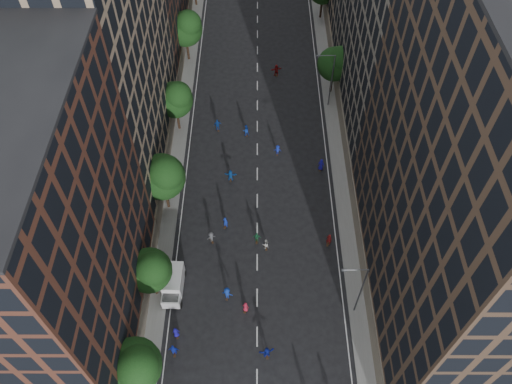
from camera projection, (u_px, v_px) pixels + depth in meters
ground at (257, 129)px, 71.79m from camera, size 240.00×240.00×0.00m
sidewalk_left at (179, 94)px, 76.37m from camera, size 4.00×105.00×0.15m
sidewalk_right at (336, 94)px, 76.33m from camera, size 4.00×105.00×0.15m
bldg_left_a at (33, 245)px, 42.14m from camera, size 14.00×22.00×30.00m
bldg_left_b at (87, 51)px, 55.35m from camera, size 14.00×26.00×34.00m
bldg_right_a at (482, 186)px, 42.18m from camera, size 14.00×30.00×36.00m
bldg_right_b at (412, 10)px, 61.23m from camera, size 14.00×28.00×33.00m
tree_left_0 at (135, 366)px, 44.85m from camera, size 5.20×5.20×8.83m
tree_left_1 at (150, 270)px, 51.33m from camera, size 4.80×4.80×8.21m
tree_left_2 at (163, 176)px, 58.07m from camera, size 5.60×5.60×9.45m
tree_left_3 at (176, 99)px, 67.13m from camera, size 5.00×5.00×8.58m
tree_left_4 at (186, 27)px, 76.76m from camera, size 5.40×5.40×9.08m
tree_right_a at (336, 63)px, 72.17m from camera, size 5.00×5.00×8.39m
streetlamp_near at (359, 288)px, 50.46m from camera, size 2.64×0.22×9.06m
streetlamp_far at (330, 78)px, 70.78m from camera, size 2.64×0.22×9.06m
cargo_van at (173, 284)px, 55.01m from camera, size 2.33×4.78×2.51m
skater_0 at (176, 332)px, 52.16m from camera, size 0.87×0.69×1.57m
skater_3 at (227, 294)px, 54.76m from camera, size 1.34×0.99×1.85m
skater_4 at (174, 350)px, 50.83m from camera, size 1.13×0.51×1.91m
skater_5 at (267, 352)px, 50.78m from camera, size 1.66×0.87×1.71m
skater_6 at (246, 307)px, 53.96m from camera, size 0.85×0.69×1.51m
skater_7 at (329, 240)px, 59.05m from camera, size 0.80×0.66×1.88m
skater_8 at (266, 244)px, 58.80m from camera, size 0.93×0.82×1.63m
skater_9 at (211, 237)px, 59.39m from camera, size 1.22×0.99×1.65m
skater_10 at (257, 238)px, 59.38m from camera, size 0.97×0.47×1.62m
skater_11 at (230, 176)px, 65.23m from camera, size 1.67×0.65×1.77m
skater_12 at (321, 165)px, 66.35m from camera, size 1.00×0.80×1.79m
skater_13 at (225, 222)px, 60.66m from camera, size 0.76×0.64×1.76m
skater_14 at (246, 130)px, 70.31m from camera, size 1.07×0.95×1.82m
skater_15 at (278, 150)px, 68.20m from camera, size 1.01×0.63×1.50m
skater_16 at (218, 125)px, 70.91m from camera, size 1.20×0.78×1.90m
skater_17 at (276, 70)px, 78.42m from camera, size 1.86×1.00×1.91m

